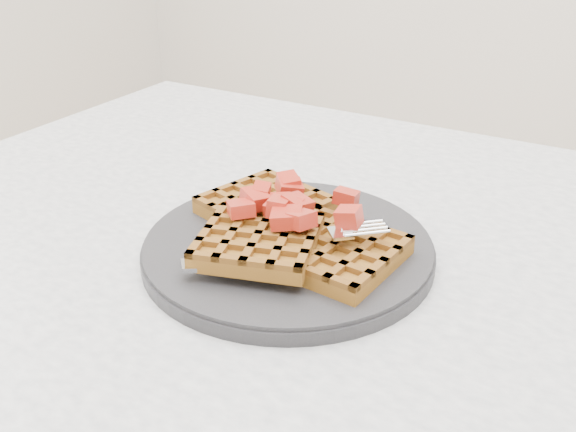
{
  "coord_description": "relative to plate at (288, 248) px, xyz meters",
  "views": [
    {
      "loc": [
        0.12,
        -0.43,
        1.04
      ],
      "look_at": [
        -0.13,
        -0.0,
        0.79
      ],
      "focal_mm": 40.0,
      "sensor_mm": 36.0,
      "label": 1
    }
  ],
  "objects": [
    {
      "name": "waffles",
      "position": [
        0.0,
        -0.0,
        0.02
      ],
      "size": [
        0.21,
        0.19,
        0.03
      ],
      "color": "#935E1F",
      "rests_on": "plate"
    },
    {
      "name": "plate",
      "position": [
        0.0,
        0.0,
        0.0
      ],
      "size": [
        0.26,
        0.26,
        0.02
      ],
      "primitive_type": "cylinder",
      "color": "#242326",
      "rests_on": "table"
    },
    {
      "name": "table",
      "position": [
        0.13,
        0.0,
        -0.12
      ],
      "size": [
        1.2,
        0.8,
        0.75
      ],
      "color": "silver",
      "rests_on": "ground"
    },
    {
      "name": "strawberry_pile",
      "position": [
        0.0,
        -0.0,
        0.05
      ],
      "size": [
        0.15,
        0.15,
        0.02
      ],
      "primitive_type": null,
      "color": "maroon",
      "rests_on": "waffles"
    },
    {
      "name": "fork",
      "position": [
        0.03,
        -0.03,
        0.02
      ],
      "size": [
        0.15,
        0.14,
        0.02
      ],
      "primitive_type": null,
      "rotation": [
        0.0,
        0.0,
        -0.83
      ],
      "color": "silver",
      "rests_on": "plate"
    }
  ]
}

